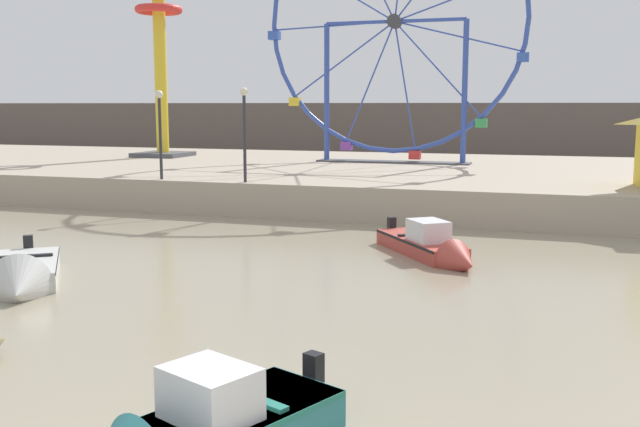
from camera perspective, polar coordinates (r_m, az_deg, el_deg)
The scene contains 8 objects.
quay_promenade at distance 35.43m, azimuth 12.57°, elevation 2.41°, with size 110.00×19.55×1.31m, color tan.
distant_town_skyline at distance 56.77m, azimuth 14.76°, elevation 6.09°, with size 140.00×3.00×4.40m, color #564C47.
motorboat_faded_red at distance 20.72m, azimuth 8.75°, elevation -2.61°, with size 3.76×4.47×1.35m.
motorboat_pale_grey at distance 18.61m, azimuth -22.17°, elevation -4.59°, with size 3.69×4.28×1.47m.
ferris_wheel_blue_frame at distance 38.06m, azimuth 5.82°, elevation 14.32°, with size 13.35×1.20×13.68m.
drop_tower_yellow_tower at distance 43.33m, azimuth -12.35°, elevation 12.67°, with size 2.80×2.80×13.54m.
promenade_lamp_near at distance 29.89m, azimuth -12.34°, elevation 7.08°, with size 0.32×0.32×3.51m.
promenade_lamp_far at distance 28.19m, azimuth -5.90°, elevation 7.25°, with size 0.32×0.32×3.60m.
Camera 1 is at (3.34, -6.14, 4.26)m, focal length 41.17 mm.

